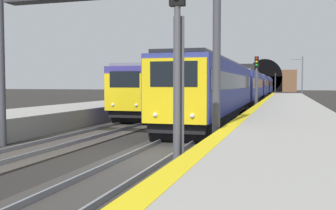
# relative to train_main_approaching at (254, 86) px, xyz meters

# --- Properties ---
(ground_plane) EXTENTS (320.00, 320.00, 0.00)m
(ground_plane) POSITION_rel_train_main_approaching_xyz_m (-45.54, 0.00, -2.30)
(ground_plane) COLOR #282623
(platform_right) EXTENTS (112.00, 4.66, 1.06)m
(platform_right) POSITION_rel_train_main_approaching_xyz_m (-45.54, -4.61, -1.77)
(platform_right) COLOR #9E9B93
(platform_right) RESTS_ON ground_plane
(platform_right_edge_strip) EXTENTS (112.00, 0.50, 0.01)m
(platform_right_edge_strip) POSITION_rel_train_main_approaching_xyz_m (-45.54, -2.53, -1.24)
(platform_right_edge_strip) COLOR yellow
(platform_right_edge_strip) RESTS_ON platform_right
(track_main_line) EXTENTS (160.00, 2.92, 0.21)m
(track_main_line) POSITION_rel_train_main_approaching_xyz_m (-45.54, 0.00, -2.26)
(track_main_line) COLOR #383533
(track_main_line) RESTS_ON ground_plane
(track_adjacent_line) EXTENTS (160.00, 3.02, 0.21)m
(track_adjacent_line) POSITION_rel_train_main_approaching_xyz_m (-45.54, 4.75, -2.26)
(track_adjacent_line) COLOR #423D38
(track_adjacent_line) RESTS_ON ground_plane
(train_main_approaching) EXTENTS (85.44, 2.98, 4.93)m
(train_main_approaching) POSITION_rel_train_main_approaching_xyz_m (0.00, 0.00, 0.00)
(train_main_approaching) COLOR navy
(train_main_approaching) RESTS_ON ground_plane
(train_adjacent_platform) EXTENTS (40.49, 2.84, 3.85)m
(train_adjacent_platform) POSITION_rel_train_main_approaching_xyz_m (-16.13, 4.75, -0.09)
(train_adjacent_platform) COLOR navy
(train_adjacent_platform) RESTS_ON ground_plane
(railway_signal_near) EXTENTS (0.39, 0.38, 5.54)m
(railway_signal_near) POSITION_rel_train_main_approaching_xyz_m (-48.43, -1.79, 1.03)
(railway_signal_near) COLOR #4C4C54
(railway_signal_near) RESTS_ON ground_plane
(railway_signal_mid) EXTENTS (0.39, 0.38, 5.13)m
(railway_signal_mid) POSITION_rel_train_main_approaching_xyz_m (-20.48, -1.79, 0.80)
(railway_signal_mid) COLOR #4C4C54
(railway_signal_mid) RESTS_ON ground_plane
(railway_signal_far) EXTENTS (0.39, 0.38, 5.56)m
(railway_signal_far) POSITION_rel_train_main_approaching_xyz_m (50.48, -1.79, 0.93)
(railway_signal_far) COLOR #38383D
(railway_signal_far) RESTS_ON ground_plane
(overhead_signal_gantry) EXTENTS (0.70, 9.19, 6.64)m
(overhead_signal_gantry) POSITION_rel_train_main_approaching_xyz_m (-44.34, 2.38, 2.79)
(overhead_signal_gantry) COLOR #3F3F47
(overhead_signal_gantry) RESTS_ON ground_plane
(tunnel_portal) EXTENTS (3.11, 20.62, 11.55)m
(tunnel_portal) POSITION_rel_train_main_approaching_xyz_m (77.51, 2.38, 1.36)
(tunnel_portal) COLOR brown
(tunnel_portal) RESTS_ON ground_plane
(catenary_mast_near) EXTENTS (0.22, 2.30, 7.71)m
(catenary_mast_near) POSITION_rel_train_main_approaching_xyz_m (18.59, -7.30, 1.67)
(catenary_mast_near) COLOR #595B60
(catenary_mast_near) RESTS_ON ground_plane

